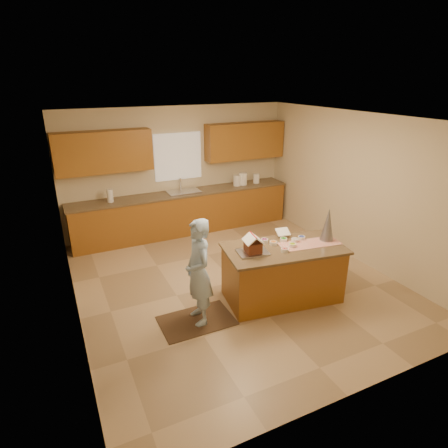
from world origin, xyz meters
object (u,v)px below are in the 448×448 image
at_px(island_base, 282,274).
at_px(boy, 199,272).
at_px(gingerbread_house, 253,245).
at_px(tinsel_tree, 328,225).

distance_m(island_base, boy, 1.43).
bearing_deg(island_base, boy, -171.47).
xyz_separation_m(boy, gingerbread_house, (0.86, 0.03, 0.22)).
distance_m(island_base, tinsel_tree, 1.04).
bearing_deg(island_base, tinsel_tree, 3.67).
xyz_separation_m(island_base, gingerbread_house, (-0.53, 0.03, 0.58)).
distance_m(boy, gingerbread_house, 0.89).
bearing_deg(boy, tinsel_tree, 90.75).
xyz_separation_m(tinsel_tree, boy, (-2.13, 0.06, -0.36)).
bearing_deg(boy, gingerbread_house, 94.49).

